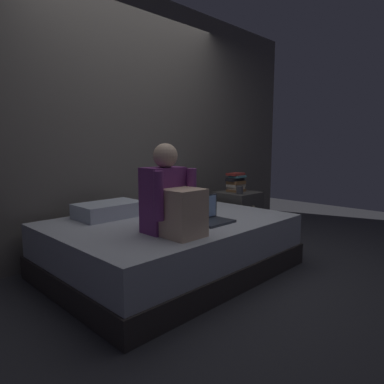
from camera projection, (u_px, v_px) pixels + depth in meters
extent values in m
plane|color=#2D2D33|center=(210.00, 273.00, 2.99)|extent=(8.00, 8.00, 0.00)
cube|color=#605B56|center=(127.00, 121.00, 3.64)|extent=(5.60, 0.10, 2.70)
cube|color=#332D2B|center=(170.00, 260.00, 3.05)|extent=(2.00, 1.50, 0.19)
cube|color=#B2B7C1|center=(170.00, 234.00, 3.01)|extent=(1.96, 1.46, 0.28)
cube|color=#474442|center=(238.00, 215.00, 4.11)|extent=(0.44, 0.44, 0.55)
sphere|color=gray|center=(253.00, 207.00, 3.94)|extent=(0.04, 0.04, 0.04)
cube|color=#75337A|center=(163.00, 200.00, 2.54)|extent=(0.30, 0.20, 0.48)
sphere|color=beige|center=(165.00, 156.00, 2.47)|extent=(0.18, 0.18, 0.18)
cube|color=beige|center=(184.00, 213.00, 2.40)|extent=(0.26, 0.24, 0.34)
cylinder|color=#75337A|center=(159.00, 196.00, 2.32)|extent=(0.07, 0.07, 0.34)
cylinder|color=#75337A|center=(192.00, 191.00, 2.55)|extent=(0.07, 0.07, 0.34)
cube|color=#333842|center=(214.00, 222.00, 2.83)|extent=(0.32, 0.22, 0.02)
cube|color=#333842|center=(204.00, 207.00, 2.89)|extent=(0.32, 0.01, 0.20)
cube|color=#8CB2EA|center=(204.00, 207.00, 2.89)|extent=(0.29, 0.00, 0.18)
cube|color=silver|center=(109.00, 210.00, 3.07)|extent=(0.56, 0.36, 0.13)
cube|color=brown|center=(236.00, 190.00, 4.11)|extent=(0.20, 0.15, 0.03)
cube|color=beige|center=(236.00, 188.00, 4.12)|extent=(0.18, 0.14, 0.03)
cube|color=beige|center=(236.00, 185.00, 4.11)|extent=(0.20, 0.14, 0.03)
cube|color=brown|center=(236.00, 182.00, 4.11)|extent=(0.19, 0.16, 0.04)
cube|color=black|center=(235.00, 179.00, 4.10)|extent=(0.22, 0.12, 0.04)
cube|color=teal|center=(238.00, 176.00, 4.09)|extent=(0.17, 0.14, 0.03)
cube|color=#9E2D28|center=(236.00, 174.00, 4.10)|extent=(0.19, 0.15, 0.03)
cylinder|color=#3D3D42|center=(240.00, 190.00, 3.89)|extent=(0.08, 0.08, 0.09)
ellipsoid|color=#3D4C8E|center=(190.00, 202.00, 3.58)|extent=(0.16, 0.13, 0.09)
ellipsoid|color=#4C6B56|center=(185.00, 201.00, 3.66)|extent=(0.16, 0.14, 0.09)
ellipsoid|color=#4C6B56|center=(188.00, 201.00, 3.56)|extent=(0.23, 0.20, 0.13)
ellipsoid|color=#3D4C8E|center=(195.00, 200.00, 3.65)|extent=(0.20, 0.17, 0.11)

